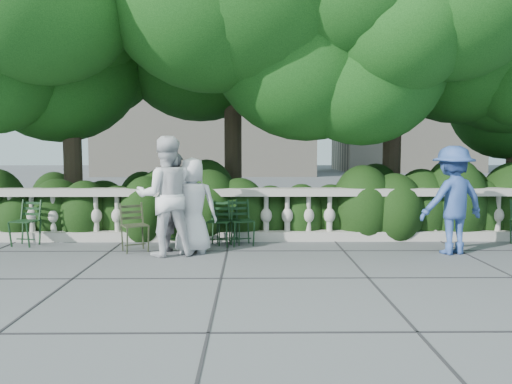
{
  "coord_description": "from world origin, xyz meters",
  "views": [
    {
      "loc": [
        -0.1,
        -7.61,
        1.75
      ],
      "look_at": [
        0.0,
        1.0,
        1.0
      ],
      "focal_mm": 35.0,
      "sensor_mm": 36.0,
      "label": 1
    }
  ],
  "objects_px": {
    "person_casual_man": "(166,196)",
    "person_older_blue": "(452,200)",
    "chair_b": "(20,247)",
    "chair_e": "(244,247)",
    "chair_d": "(217,248)",
    "person_woman_grey": "(175,202)",
    "chair_a": "(178,246)",
    "chair_c": "(229,246)",
    "person_businessman": "(193,205)",
    "chair_weathered": "(138,253)"
  },
  "relations": [
    {
      "from": "person_casual_man",
      "to": "person_older_blue",
      "type": "xyz_separation_m",
      "value": [
        4.74,
        0.09,
        -0.08
      ]
    },
    {
      "from": "chair_b",
      "to": "chair_e",
      "type": "xyz_separation_m",
      "value": [
        3.98,
        -0.0,
        0.0
      ]
    },
    {
      "from": "chair_d",
      "to": "person_woman_grey",
      "type": "xyz_separation_m",
      "value": [
        -0.69,
        -0.37,
        0.85
      ]
    },
    {
      "from": "chair_a",
      "to": "chair_e",
      "type": "xyz_separation_m",
      "value": [
        1.18,
        -0.04,
        0.0
      ]
    },
    {
      "from": "chair_d",
      "to": "person_woman_grey",
      "type": "height_order",
      "value": "person_woman_grey"
    },
    {
      "from": "chair_c",
      "to": "person_businessman",
      "type": "distance_m",
      "value": 1.14
    },
    {
      "from": "chair_e",
      "to": "person_businessman",
      "type": "bearing_deg",
      "value": -166.88
    },
    {
      "from": "chair_a",
      "to": "chair_e",
      "type": "height_order",
      "value": "same"
    },
    {
      "from": "chair_b",
      "to": "person_casual_man",
      "type": "distance_m",
      "value": 2.97
    },
    {
      "from": "person_woman_grey",
      "to": "person_casual_man",
      "type": "bearing_deg",
      "value": 87.04
    },
    {
      "from": "person_casual_man",
      "to": "person_woman_grey",
      "type": "bearing_deg",
      "value": -125.74
    },
    {
      "from": "chair_e",
      "to": "person_older_blue",
      "type": "relative_size",
      "value": 0.47
    },
    {
      "from": "chair_a",
      "to": "chair_weathered",
      "type": "relative_size",
      "value": 1.0
    },
    {
      "from": "chair_c",
      "to": "person_older_blue",
      "type": "xyz_separation_m",
      "value": [
        3.74,
        -0.67,
        0.9
      ]
    },
    {
      "from": "chair_b",
      "to": "person_businessman",
      "type": "distance_m",
      "value": 3.27
    },
    {
      "from": "person_woman_grey",
      "to": "person_businessman",
      "type": "bearing_deg",
      "value": -170.37
    },
    {
      "from": "chair_c",
      "to": "person_businessman",
      "type": "height_order",
      "value": "person_businessman"
    },
    {
      "from": "person_woman_grey",
      "to": "chair_d",
      "type": "bearing_deg",
      "value": -131.23
    },
    {
      "from": "chair_c",
      "to": "chair_d",
      "type": "xyz_separation_m",
      "value": [
        -0.2,
        -0.14,
        0.0
      ]
    },
    {
      "from": "chair_e",
      "to": "person_businessman",
      "type": "xyz_separation_m",
      "value": [
        -0.85,
        -0.5,
        0.8
      ]
    },
    {
      "from": "chair_weathered",
      "to": "person_woman_grey",
      "type": "xyz_separation_m",
      "value": [
        0.62,
        0.07,
        0.85
      ]
    },
    {
      "from": "chair_a",
      "to": "person_casual_man",
      "type": "distance_m",
      "value": 1.22
    },
    {
      "from": "chair_e",
      "to": "person_older_blue",
      "type": "xyz_separation_m",
      "value": [
        3.48,
        -0.59,
        0.9
      ]
    },
    {
      "from": "chair_c",
      "to": "chair_weathered",
      "type": "xyz_separation_m",
      "value": [
        -1.51,
        -0.58,
        0.0
      ]
    },
    {
      "from": "chair_a",
      "to": "chair_weathered",
      "type": "height_order",
      "value": "same"
    },
    {
      "from": "chair_c",
      "to": "person_woman_grey",
      "type": "bearing_deg",
      "value": -159.4
    },
    {
      "from": "chair_a",
      "to": "chair_d",
      "type": "height_order",
      "value": "same"
    },
    {
      "from": "chair_d",
      "to": "person_older_blue",
      "type": "distance_m",
      "value": 4.08
    },
    {
      "from": "chair_b",
      "to": "chair_d",
      "type": "relative_size",
      "value": 1.0
    },
    {
      "from": "chair_a",
      "to": "chair_d",
      "type": "distance_m",
      "value": 0.72
    },
    {
      "from": "chair_d",
      "to": "person_woman_grey",
      "type": "relative_size",
      "value": 0.5
    },
    {
      "from": "chair_a",
      "to": "chair_c",
      "type": "distance_m",
      "value": 0.91
    },
    {
      "from": "person_older_blue",
      "to": "chair_d",
      "type": "bearing_deg",
      "value": -24.44
    },
    {
      "from": "chair_c",
      "to": "person_businessman",
      "type": "xyz_separation_m",
      "value": [
        -0.58,
        -0.57,
        0.8
      ]
    },
    {
      "from": "person_woman_grey",
      "to": "chair_weathered",
      "type": "bearing_deg",
      "value": 26.85
    },
    {
      "from": "chair_d",
      "to": "chair_e",
      "type": "bearing_deg",
      "value": 20.62
    },
    {
      "from": "chair_b",
      "to": "chair_c",
      "type": "distance_m",
      "value": 3.71
    },
    {
      "from": "person_casual_man",
      "to": "chair_c",
      "type": "bearing_deg",
      "value": -155.01
    },
    {
      "from": "chair_weathered",
      "to": "person_businessman",
      "type": "bearing_deg",
      "value": -27.74
    },
    {
      "from": "chair_b",
      "to": "person_older_blue",
      "type": "distance_m",
      "value": 7.53
    },
    {
      "from": "chair_d",
      "to": "chair_e",
      "type": "relative_size",
      "value": 1.0
    },
    {
      "from": "chair_e",
      "to": "chair_a",
      "type": "bearing_deg",
      "value": 160.63
    },
    {
      "from": "chair_b",
      "to": "person_older_blue",
      "type": "relative_size",
      "value": 0.47
    },
    {
      "from": "chair_c",
      "to": "person_casual_man",
      "type": "distance_m",
      "value": 1.59
    },
    {
      "from": "person_businessman",
      "to": "person_older_blue",
      "type": "height_order",
      "value": "person_older_blue"
    },
    {
      "from": "chair_e",
      "to": "person_casual_man",
      "type": "xyz_separation_m",
      "value": [
        -1.26,
        -0.68,
        0.98
      ]
    },
    {
      "from": "chair_weathered",
      "to": "person_casual_man",
      "type": "distance_m",
      "value": 1.12
    },
    {
      "from": "chair_a",
      "to": "chair_e",
      "type": "bearing_deg",
      "value": -16.98
    },
    {
      "from": "person_casual_man",
      "to": "chair_weathered",
      "type": "bearing_deg",
      "value": -31.25
    },
    {
      "from": "chair_b",
      "to": "chair_d",
      "type": "xyz_separation_m",
      "value": [
        3.51,
        -0.07,
        0.0
      ]
    }
  ]
}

